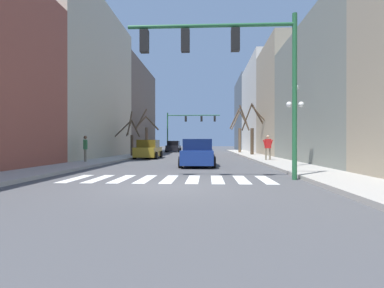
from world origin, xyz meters
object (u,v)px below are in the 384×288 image
Objects in this scene: pedestrian_on_right_sidewalk at (85,146)px; street_tree_right_far at (240,130)px; car_parked_left_far at (148,150)px; car_parked_left_mid at (198,154)px; car_parked_right_far at (173,147)px; traffic_signal_far at (188,122)px; street_tree_right_near at (146,133)px; street_lamp_right_corner at (295,108)px; pedestrian_crossing_street at (268,145)px; street_tree_left_far at (131,136)px; traffic_signal_near at (232,58)px; car_driving_toward_lane at (201,148)px; street_tree_right_mid at (254,132)px.

pedestrian_on_right_sidewalk is 0.27× the size of street_tree_right_far.
car_parked_left_far is 9.86m from car_parked_left_mid.
car_parked_right_far is at bearing 147.94° from street_tree_right_far.
traffic_signal_far is 10.28m from street_tree_right_near.
street_tree_right_far reaches higher than car_parked_right_far.
street_lamp_right_corner is at bearing -58.85° from street_tree_right_near.
pedestrian_crossing_street is 0.42× the size of street_tree_left_far.
street_tree_right_near is at bearing 108.53° from traffic_signal_near.
car_parked_right_far is at bearing 108.69° from street_lamp_right_corner.
pedestrian_on_right_sidewalk reaches higher than car_parked_right_far.
pedestrian_crossing_street is at bearing 93.82° from street_lamp_right_corner.
pedestrian_crossing_street is at bearing -154.02° from car_driving_toward_lane.
car_parked_left_far is (-6.12, 15.02, -3.80)m from traffic_signal_near.
car_parked_right_far is at bearing 18.38° from car_driving_toward_lane.
street_lamp_right_corner is 0.99× the size of car_parked_left_far.
pedestrian_crossing_street is 0.33× the size of street_tree_right_near.
pedestrian_on_right_sidewalk is at bearing -91.31° from street_tree_right_near.
street_tree_right_near is (-2.47, -8.79, 1.83)m from car_parked_right_far.
pedestrian_crossing_street is at bearing 71.75° from traffic_signal_near.
traffic_signal_near is 1.16× the size of street_tree_right_mid.
car_driving_toward_lane is 9.28m from street_tree_right_far.
traffic_signal_far is 1.86× the size of car_driving_toward_lane.
car_parked_left_far reaches higher than car_parked_left_mid.
street_tree_right_mid is (7.99, -13.64, -1.95)m from traffic_signal_far.
street_tree_right_far reaches higher than street_tree_right_near.
car_parked_right_far reaches higher than car_parked_left_mid.
street_tree_right_mid reaches higher than pedestrian_on_right_sidewalk.
street_tree_right_far is at bearing 83.15° from traffic_signal_near.
pedestrian_crossing_street is at bearing -51.41° from street_tree_right_near.
street_lamp_right_corner is (7.73, -29.41, -1.29)m from traffic_signal_far.
street_tree_right_far is at bearing 118.99° from pedestrian_on_right_sidewalk.
pedestrian_crossing_street is at bearing -49.93° from car_parked_left_mid.
street_tree_right_far is (3.40, 28.33, -1.53)m from traffic_signal_near.
pedestrian_on_right_sidewalk is 0.31× the size of street_tree_right_near.
car_parked_left_far is at bearing -76.98° from street_tree_right_near.
street_tree_left_far reaches higher than pedestrian_on_right_sidewalk.
street_tree_right_far is (9.52, 13.31, 2.27)m from car_parked_left_far.
street_tree_right_far is (-0.05, 17.87, 1.84)m from pedestrian_crossing_street.
street_lamp_right_corner reaches higher than car_parked_left_far.
traffic_signal_near is 26.94m from street_tree_right_near.
car_parked_left_far is at bearing 142.73° from pedestrian_crossing_street.
street_tree_right_mid reaches higher than car_parked_right_far.
street_tree_right_far reaches higher than street_tree_right_mid.
car_parked_left_mid is (-1.46, 6.33, -3.83)m from traffic_signal_near.
street_tree_right_far reaches higher than car_parked_left_far.
pedestrian_on_right_sidewalk is 18.30m from street_tree_right_mid.
car_driving_toward_lane is (-5.42, 15.79, -2.44)m from street_lamp_right_corner.
street_tree_right_near reaches higher than car_parked_left_mid.
car_parked_left_far is at bearing 179.85° from car_parked_right_far.
pedestrian_crossing_street is (9.52, -23.80, 0.42)m from car_parked_right_far.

